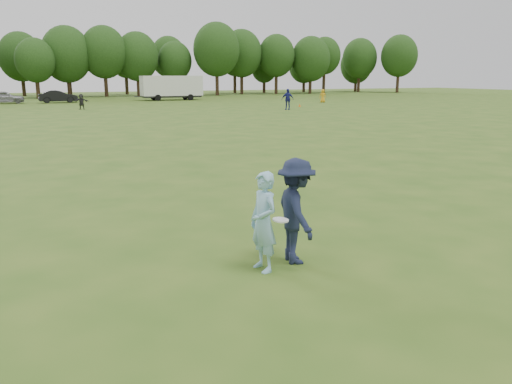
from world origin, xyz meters
TOP-DOWN VIEW (x-y plane):
  - ground at (0.00, 0.00)m, footprint 200.00×200.00m
  - thrower at (0.29, 0.30)m, footprint 0.48×0.67m
  - defender at (0.97, 0.42)m, footprint 0.86×1.29m
  - player_far_b at (19.71, 36.23)m, footprint 1.23×1.07m
  - player_far_c at (29.72, 46.01)m, footprint 0.92×0.77m
  - player_far_d at (1.64, 44.76)m, footprint 1.46×0.70m
  - car_e at (-5.62, 59.29)m, footprint 4.54×2.05m
  - car_f at (0.29, 58.89)m, footprint 4.56×1.83m
  - field_cone at (23.11, 39.93)m, footprint 0.28×0.28m
  - disc_in_play at (0.51, 0.11)m, footprint 0.30×0.30m
  - cargo_trailer at (14.59, 59.73)m, footprint 9.00×2.75m
  - treeline at (2.81, 76.90)m, footprint 130.35×18.39m

SIDE VIEW (x-z plane):
  - ground at x=0.00m, z-range 0.00..0.00m
  - field_cone at x=23.11m, z-range 0.00..0.30m
  - car_f at x=0.29m, z-range 0.00..1.48m
  - car_e at x=-5.62m, z-range 0.00..1.51m
  - player_far_d at x=1.64m, z-range 0.00..1.51m
  - player_far_c at x=29.72m, z-range 0.00..1.61m
  - thrower at x=0.29m, z-range 0.00..1.70m
  - disc_in_play at x=0.51m, z-range 0.88..0.94m
  - defender at x=0.97m, z-range 0.00..1.85m
  - player_far_b at x=19.71m, z-range 0.00..1.98m
  - cargo_trailer at x=14.59m, z-range 0.18..3.38m
  - treeline at x=2.81m, z-range 0.39..12.13m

